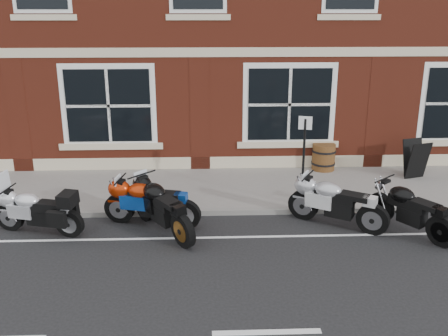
{
  "coord_description": "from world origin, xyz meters",
  "views": [
    {
      "loc": [
        -0.87,
        -9.17,
        4.5
      ],
      "look_at": [
        -0.44,
        1.6,
        1.06
      ],
      "focal_mm": 40.0,
      "sensor_mm": 36.0,
      "label": 1
    }
  ],
  "objects": [
    {
      "name": "sidewalk",
      "position": [
        0.0,
        3.0,
        0.06
      ],
      "size": [
        30.0,
        3.0,
        0.12
      ],
      "primitive_type": "cube",
      "color": "slate",
      "rests_on": "ground"
    },
    {
      "name": "moto_sport_red",
      "position": [
        -2.07,
        0.91,
        0.56
      ],
      "size": [
        2.14,
        0.69,
        0.98
      ],
      "rotation": [
        0.0,
        0.0,
        1.31
      ],
      "color": "black",
      "rests_on": "ground"
    },
    {
      "name": "parking_sign",
      "position": [
        1.37,
        1.6,
        1.34
      ],
      "size": [
        0.29,
        0.1,
        2.12
      ],
      "rotation": [
        0.0,
        0.0,
        -0.28
      ],
      "color": "black",
      "rests_on": "sidewalk"
    },
    {
      "name": "kerb",
      "position": [
        0.0,
        1.42,
        0.06
      ],
      "size": [
        30.0,
        0.16,
        0.12
      ],
      "primitive_type": "cube",
      "color": "slate",
      "rests_on": "ground"
    },
    {
      "name": "moto_touring_silver",
      "position": [
        -4.39,
        0.59,
        0.54
      ],
      "size": [
        1.97,
        0.72,
        1.33
      ],
      "rotation": [
        0.0,
        0.0,
        1.3
      ],
      "color": "black",
      "rests_on": "ground"
    },
    {
      "name": "moto_sport_silver",
      "position": [
        1.93,
        0.7,
        0.58
      ],
      "size": [
        1.93,
        1.35,
        1.0
      ],
      "rotation": [
        0.0,
        0.0,
        0.99
      ],
      "color": "black",
      "rests_on": "ground"
    },
    {
      "name": "a_board_sign",
      "position": [
        4.84,
        3.54,
        0.63
      ],
      "size": [
        0.71,
        0.58,
        1.03
      ],
      "primitive_type": null,
      "rotation": [
        0.0,
        0.0,
        0.3
      ],
      "color": "black",
      "rests_on": "sidewalk"
    },
    {
      "name": "ground",
      "position": [
        0.0,
        0.0,
        0.0
      ],
      "size": [
        80.0,
        80.0,
        0.0
      ],
      "primitive_type": "plane",
      "color": "black",
      "rests_on": "ground"
    },
    {
      "name": "barrel_planter",
      "position": [
        2.5,
        4.3,
        0.49
      ],
      "size": [
        0.67,
        0.67,
        0.75
      ],
      "color": "#442512",
      "rests_on": "sidewalk"
    },
    {
      "name": "moto_sport_black",
      "position": [
        -1.77,
        0.54,
        0.6
      ],
      "size": [
        1.42,
        2.02,
        1.05
      ],
      "rotation": [
        0.0,
        0.0,
        0.59
      ],
      "color": "black",
      "rests_on": "ground"
    },
    {
      "name": "moto_naked_black",
      "position": [
        3.39,
        0.32,
        0.56
      ],
      "size": [
        1.26,
        1.91,
        0.98
      ],
      "rotation": [
        0.0,
        0.0,
        0.56
      ],
      "color": "black",
      "rests_on": "ground"
    }
  ]
}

